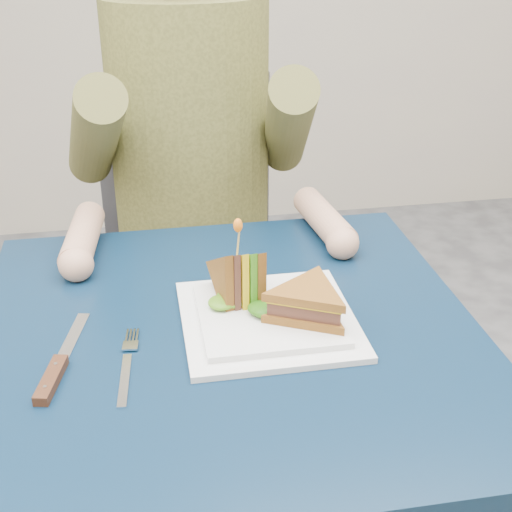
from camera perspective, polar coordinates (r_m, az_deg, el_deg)
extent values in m
cube|color=black|center=(1.08, -2.08, -6.59)|extent=(0.75, 0.75, 0.03)
cylinder|color=#595B5E|center=(1.56, -15.55, -12.14)|extent=(0.04, 0.04, 0.70)
cylinder|color=#595B5E|center=(1.61, 7.99, -9.92)|extent=(0.04, 0.04, 0.70)
cube|color=#47474C|center=(1.74, -4.80, -2.68)|extent=(0.42, 0.40, 0.04)
cube|color=#47474C|center=(1.80, -5.69, 7.10)|extent=(0.42, 0.03, 0.46)
cylinder|color=#47474C|center=(1.73, -10.00, -12.73)|extent=(0.02, 0.02, 0.43)
cylinder|color=#47474C|center=(1.76, 2.04, -11.59)|extent=(0.02, 0.02, 0.43)
cylinder|color=#47474C|center=(2.00, -10.19, -6.51)|extent=(0.02, 0.02, 0.43)
cylinder|color=#47474C|center=(2.03, 0.06, -5.63)|extent=(0.02, 0.02, 0.43)
cylinder|color=brown|center=(1.55, -5.34, 10.47)|extent=(0.34, 0.34, 0.52)
cylinder|color=brown|center=(1.46, -12.77, 9.43)|extent=(0.15, 0.39, 0.31)
cylinder|color=tan|center=(1.32, -13.71, 1.45)|extent=(0.08, 0.20, 0.06)
sphere|color=tan|center=(1.23, -14.20, -0.66)|extent=(0.06, 0.06, 0.06)
cylinder|color=brown|center=(1.49, 2.56, 10.45)|extent=(0.15, 0.39, 0.31)
cylinder|color=tan|center=(1.36, 5.48, 2.93)|extent=(0.08, 0.20, 0.06)
sphere|color=tan|center=(1.28, 6.93, 1.03)|extent=(0.06, 0.06, 0.06)
cube|color=white|center=(1.09, 0.98, -5.14)|extent=(0.26, 0.26, 0.01)
cube|color=white|center=(1.08, 0.99, -4.69)|extent=(0.21, 0.21, 0.01)
cube|color=silver|center=(0.99, -10.46, -9.74)|extent=(0.02, 0.12, 0.00)
cube|color=silver|center=(1.05, -10.02, -7.08)|extent=(0.02, 0.02, 0.00)
cube|color=silver|center=(1.07, -10.28, -6.27)|extent=(0.01, 0.03, 0.00)
cube|color=silver|center=(1.07, -10.02, -6.26)|extent=(0.01, 0.03, 0.00)
cube|color=silver|center=(1.07, -9.75, -6.26)|extent=(0.01, 0.03, 0.00)
cube|color=silver|center=(1.07, -9.48, -6.25)|extent=(0.01, 0.03, 0.00)
cube|color=silver|center=(1.08, -14.50, -6.43)|extent=(0.05, 0.14, 0.00)
cube|color=black|center=(1.00, -16.07, -9.49)|extent=(0.04, 0.10, 0.01)
cylinder|color=silver|center=(1.01, -15.73, -8.33)|extent=(0.01, 0.01, 0.00)
cylinder|color=silver|center=(0.98, -16.53, -10.03)|extent=(0.01, 0.01, 0.00)
cylinder|color=tan|center=(1.06, -1.44, 1.10)|extent=(0.01, 0.01, 0.06)
ellipsoid|color=orange|center=(1.05, -1.45, 2.46)|extent=(0.01, 0.01, 0.02)
torus|color=#9E4C7A|center=(1.08, 1.73, -3.58)|extent=(0.04, 0.04, 0.02)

